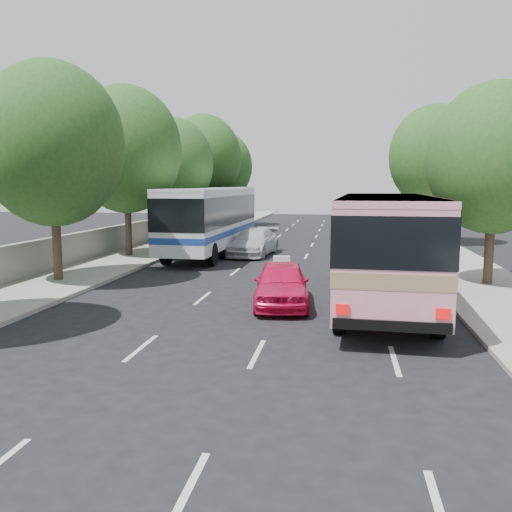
% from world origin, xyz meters
% --- Properties ---
extents(ground, '(120.00, 120.00, 0.00)m').
position_xyz_m(ground, '(0.00, 0.00, 0.00)').
color(ground, black).
rests_on(ground, ground).
extents(sidewalk_left, '(4.00, 90.00, 0.15)m').
position_xyz_m(sidewalk_left, '(-8.50, 20.00, 0.07)').
color(sidewalk_left, '#9E998E').
rests_on(sidewalk_left, ground).
extents(sidewalk_right, '(4.00, 90.00, 0.12)m').
position_xyz_m(sidewalk_right, '(8.50, 20.00, 0.06)').
color(sidewalk_right, '#9E998E').
rests_on(sidewalk_right, ground).
extents(low_wall, '(0.30, 90.00, 1.50)m').
position_xyz_m(low_wall, '(-10.30, 20.00, 0.90)').
color(low_wall, '#9E998E').
rests_on(low_wall, sidewalk_left).
extents(tree_left_b, '(5.70, 5.70, 8.88)m').
position_xyz_m(tree_left_b, '(-8.42, 5.94, 5.82)').
color(tree_left_b, '#38281E').
rests_on(tree_left_b, ground).
extents(tree_left_c, '(6.00, 6.00, 9.35)m').
position_xyz_m(tree_left_c, '(-8.62, 13.94, 6.12)').
color(tree_left_c, '#38281E').
rests_on(tree_left_c, ground).
extents(tree_left_d, '(5.52, 5.52, 8.60)m').
position_xyz_m(tree_left_d, '(-8.52, 21.94, 5.63)').
color(tree_left_d, '#38281E').
rests_on(tree_left_d, ground).
extents(tree_left_e, '(6.30, 6.30, 9.82)m').
position_xyz_m(tree_left_e, '(-8.42, 29.94, 6.43)').
color(tree_left_e, '#38281E').
rests_on(tree_left_e, ground).
extents(tree_left_f, '(5.88, 5.88, 9.16)m').
position_xyz_m(tree_left_f, '(-8.62, 37.94, 6.00)').
color(tree_left_f, '#38281E').
rests_on(tree_left_f, ground).
extents(tree_right_near, '(5.10, 5.10, 7.95)m').
position_xyz_m(tree_right_near, '(8.78, 7.94, 5.20)').
color(tree_right_near, '#38281E').
rests_on(tree_right_near, ground).
extents(tree_right_far, '(6.00, 6.00, 9.35)m').
position_xyz_m(tree_right_far, '(9.08, 23.94, 6.12)').
color(tree_right_far, '#38281E').
rests_on(tree_right_far, ground).
extents(pink_bus, '(3.38, 11.50, 3.63)m').
position_xyz_m(pink_bus, '(4.37, 4.00, 2.26)').
color(pink_bus, pink).
rests_on(pink_bus, ground).
extents(pink_taxi, '(2.20, 4.53, 1.49)m').
position_xyz_m(pink_taxi, '(1.00, 3.28, 0.74)').
color(pink_taxi, '#E1134C').
rests_on(pink_taxi, ground).
extents(white_pickup, '(2.63, 5.36, 1.50)m').
position_xyz_m(white_pickup, '(-2.00, 15.94, 0.75)').
color(white_pickup, silver).
rests_on(white_pickup, ground).
extents(tour_coach_front, '(3.01, 12.75, 3.80)m').
position_xyz_m(tour_coach_front, '(-4.50, 16.08, 2.29)').
color(tour_coach_front, silver).
rests_on(tour_coach_front, ground).
extents(tour_coach_rear, '(3.87, 13.04, 3.85)m').
position_xyz_m(tour_coach_rear, '(-6.30, 29.39, 2.32)').
color(tour_coach_rear, silver).
rests_on(tour_coach_rear, ground).
extents(taxi_roof_sign, '(0.57, 0.24, 0.18)m').
position_xyz_m(taxi_roof_sign, '(1.00, 3.28, 1.58)').
color(taxi_roof_sign, silver).
rests_on(taxi_roof_sign, pink_taxi).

